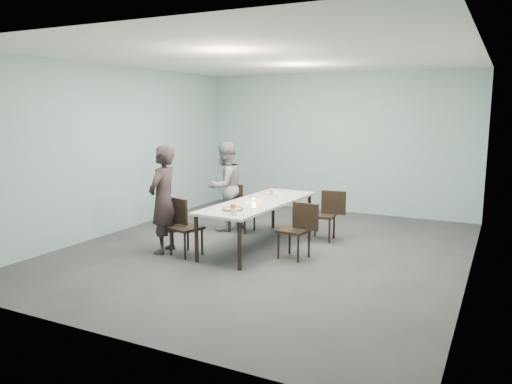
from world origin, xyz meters
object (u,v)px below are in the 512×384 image
at_px(diner_far, 225,186).
at_px(side_plate, 254,207).
at_px(pizza, 233,209).
at_px(diner_near, 163,200).
at_px(chair_far_right, 327,212).
at_px(tealight, 254,200).
at_px(table, 259,205).
at_px(chair_near_right, 299,226).
at_px(water_tumbler, 234,212).
at_px(amber_tumbler, 271,193).
at_px(chair_near_left, 183,223).
at_px(chair_far_left, 238,204).
at_px(beer_glass, 233,209).

height_order(diner_far, side_plate, diner_far).
bearing_deg(pizza, diner_near, -172.31).
distance_m(chair_far_right, tealight, 1.33).
relative_size(table, chair_near_right, 3.03).
relative_size(chair_near_right, tealight, 15.54).
distance_m(table, chair_far_right, 1.24).
bearing_deg(water_tumbler, side_plate, 90.46).
bearing_deg(chair_far_right, water_tumbler, 65.24).
xyz_separation_m(chair_far_right, amber_tumbler, (-0.97, -0.20, 0.29)).
relative_size(chair_near_right, pizza, 2.56).
distance_m(diner_near, side_plate, 1.42).
bearing_deg(diner_far, amber_tumbler, 100.51).
bearing_deg(diner_far, water_tumbler, 49.63).
distance_m(chair_near_left, side_plate, 1.13).
distance_m(diner_far, amber_tumbler, 0.99).
xyz_separation_m(chair_far_left, water_tumbler, (0.98, -1.89, 0.29)).
height_order(diner_far, pizza, diner_far).
bearing_deg(table, pizza, -91.11).
height_order(pizza, beer_glass, beer_glass).
height_order(chair_far_right, amber_tumbler, chair_far_right).
bearing_deg(chair_far_right, chair_far_left, -2.20).
bearing_deg(water_tumbler, chair_far_right, 70.25).
distance_m(pizza, water_tumbler, 0.35).
xyz_separation_m(chair_far_left, diner_far, (-0.26, -0.02, 0.32)).
xyz_separation_m(chair_near_right, diner_near, (-2.02, -0.62, 0.34)).
distance_m(chair_far_left, diner_near, 1.82).
xyz_separation_m(diner_near, tealight, (1.10, 0.95, -0.07)).
bearing_deg(chair_far_right, diner_far, -2.10).
relative_size(diner_far, water_tumbler, 18.23).
bearing_deg(chair_near_left, pizza, 23.33).
relative_size(chair_far_left, side_plate, 4.83).
xyz_separation_m(chair_near_right, water_tumbler, (-0.68, -0.76, 0.29)).
bearing_deg(tealight, pizza, -86.32).
relative_size(chair_far_right, diner_near, 0.52).
bearing_deg(beer_glass, table, 96.79).
relative_size(beer_glass, tealight, 2.68).
height_order(table, amber_tumbler, amber_tumbler).
height_order(diner_near, amber_tumbler, diner_near).
height_order(chair_near_left, side_plate, chair_near_left).
xyz_separation_m(table, chair_near_left, (-0.84, -0.95, -0.19)).
distance_m(side_plate, beer_glass, 0.58).
bearing_deg(chair_near_right, pizza, 34.81).
bearing_deg(diner_near, pizza, 91.17).
bearing_deg(tealight, chair_far_left, 132.66).
height_order(beer_glass, amber_tumbler, beer_glass).
bearing_deg(chair_near_left, beer_glass, 7.63).
bearing_deg(side_plate, table, 108.20).
height_order(table, chair_near_right, chair_near_right).
bearing_deg(chair_near_left, water_tumbler, 5.36).
relative_size(side_plate, beer_glass, 1.20).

